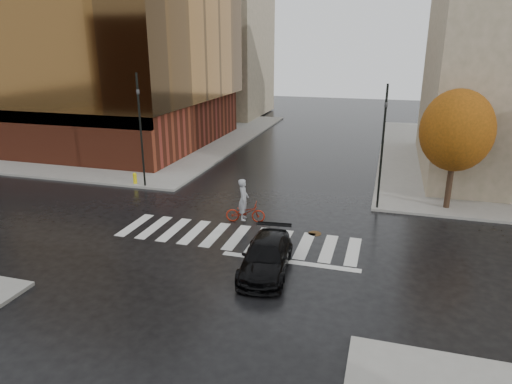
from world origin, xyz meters
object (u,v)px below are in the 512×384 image
sedan (266,257)px  fire_hydrant (135,178)px  traffic_light_ne (383,141)px  traffic_light_nw (140,124)px  cyclist (245,208)px

sedan → fire_hydrant: bearing=136.1°
traffic_light_ne → traffic_light_nw: bearing=-23.0°
traffic_light_ne → fire_hydrant: (-15.31, 0.20, -3.38)m
sedan → fire_hydrant: size_ratio=6.23×
cyclist → traffic_light_ne: (6.53, 3.80, 3.14)m
sedan → traffic_light_ne: (4.05, 8.68, 3.28)m
sedan → cyclist: (-2.48, 4.88, 0.14)m
traffic_light_nw → fire_hydrant: bearing=-93.2°
traffic_light_ne → fire_hydrant: 15.68m
sedan → cyclist: cyclist is taller
sedan → fire_hydrant: 14.33m
cyclist → traffic_light_ne: bearing=-70.8°
traffic_light_nw → traffic_light_ne: traffic_light_nw is taller
cyclist → traffic_light_ne: 8.18m
cyclist → traffic_light_nw: bearing=53.5°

